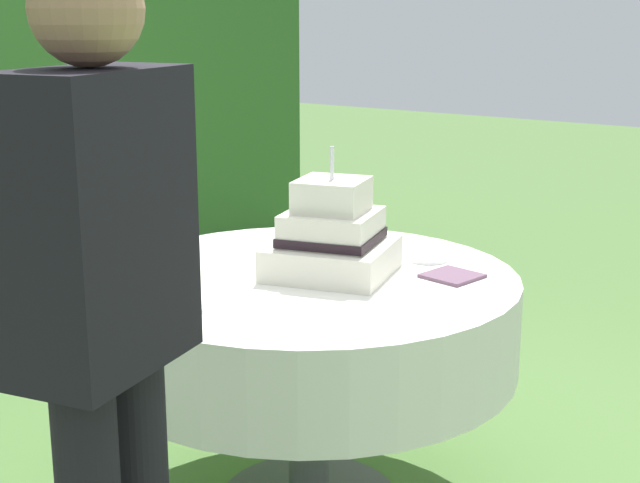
{
  "coord_description": "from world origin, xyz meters",
  "views": [
    {
      "loc": [
        -2.1,
        -1.53,
        1.5
      ],
      "look_at": [
        0.02,
        -0.02,
        0.84
      ],
      "focal_mm": 51.79,
      "sensor_mm": 36.0,
      "label": 1
    }
  ],
  "objects_px": {
    "cake_table": "(308,320)",
    "serving_plate_left": "(186,309)",
    "standing_person": "(105,326)",
    "serving_plate_near": "(428,258)",
    "wedding_cake": "(331,238)",
    "napkin_stack": "(452,276)",
    "serving_plate_far": "(361,244)"
  },
  "relations": [
    {
      "from": "cake_table",
      "to": "serving_plate_left",
      "type": "height_order",
      "value": "serving_plate_left"
    },
    {
      "from": "standing_person",
      "to": "serving_plate_near",
      "type": "bearing_deg",
      "value": 2.73
    },
    {
      "from": "cake_table",
      "to": "serving_plate_left",
      "type": "relative_size",
      "value": 12.08
    },
    {
      "from": "serving_plate_near",
      "to": "serving_plate_left",
      "type": "distance_m",
      "value": 0.85
    },
    {
      "from": "cake_table",
      "to": "wedding_cake",
      "type": "xyz_separation_m",
      "value": [
        0.05,
        -0.04,
        0.25
      ]
    },
    {
      "from": "cake_table",
      "to": "wedding_cake",
      "type": "relative_size",
      "value": 2.96
    },
    {
      "from": "serving_plate_left",
      "to": "serving_plate_near",
      "type": "bearing_deg",
      "value": -18.41
    },
    {
      "from": "serving_plate_left",
      "to": "standing_person",
      "type": "relative_size",
      "value": 0.06
    },
    {
      "from": "serving_plate_left",
      "to": "napkin_stack",
      "type": "bearing_deg",
      "value": -31.73
    },
    {
      "from": "serving_plate_near",
      "to": "serving_plate_left",
      "type": "xyz_separation_m",
      "value": [
        -0.8,
        0.27,
        0.0
      ]
    },
    {
      "from": "serving_plate_near",
      "to": "serving_plate_left",
      "type": "bearing_deg",
      "value": 161.59
    },
    {
      "from": "serving_plate_left",
      "to": "standing_person",
      "type": "height_order",
      "value": "standing_person"
    },
    {
      "from": "cake_table",
      "to": "serving_plate_left",
      "type": "xyz_separation_m",
      "value": [
        -0.46,
        0.06,
        0.15
      ]
    },
    {
      "from": "wedding_cake",
      "to": "serving_plate_far",
      "type": "xyz_separation_m",
      "value": [
        0.32,
        0.1,
        -0.1
      ]
    },
    {
      "from": "serving_plate_near",
      "to": "napkin_stack",
      "type": "bearing_deg",
      "value": -129.84
    },
    {
      "from": "serving_plate_near",
      "to": "napkin_stack",
      "type": "xyz_separation_m",
      "value": [
        -0.13,
        -0.15,
        -0.0
      ]
    },
    {
      "from": "wedding_cake",
      "to": "serving_plate_far",
      "type": "height_order",
      "value": "wedding_cake"
    },
    {
      "from": "cake_table",
      "to": "serving_plate_near",
      "type": "distance_m",
      "value": 0.43
    },
    {
      "from": "serving_plate_near",
      "to": "serving_plate_far",
      "type": "distance_m",
      "value": 0.26
    },
    {
      "from": "serving_plate_far",
      "to": "napkin_stack",
      "type": "relative_size",
      "value": 0.81
    },
    {
      "from": "napkin_stack",
      "to": "serving_plate_far",
      "type": "bearing_deg",
      "value": 69.69
    },
    {
      "from": "serving_plate_near",
      "to": "standing_person",
      "type": "xyz_separation_m",
      "value": [
        -1.36,
        -0.06,
        0.18
      ]
    },
    {
      "from": "wedding_cake",
      "to": "cake_table",
      "type": "bearing_deg",
      "value": 139.76
    },
    {
      "from": "wedding_cake",
      "to": "standing_person",
      "type": "xyz_separation_m",
      "value": [
        -1.06,
        -0.23,
        0.08
      ]
    },
    {
      "from": "serving_plate_near",
      "to": "serving_plate_far",
      "type": "xyz_separation_m",
      "value": [
        0.03,
        0.26,
        0.0
      ]
    },
    {
      "from": "standing_person",
      "to": "serving_plate_far",
      "type": "bearing_deg",
      "value": 13.33
    },
    {
      "from": "standing_person",
      "to": "cake_table",
      "type": "bearing_deg",
      "value": 15.03
    },
    {
      "from": "cake_table",
      "to": "serving_plate_near",
      "type": "height_order",
      "value": "serving_plate_near"
    },
    {
      "from": "serving_plate_near",
      "to": "serving_plate_far",
      "type": "relative_size",
      "value": 1.08
    },
    {
      "from": "cake_table",
      "to": "napkin_stack",
      "type": "relative_size",
      "value": 8.6
    },
    {
      "from": "napkin_stack",
      "to": "standing_person",
      "type": "bearing_deg",
      "value": 175.99
    },
    {
      "from": "cake_table",
      "to": "serving_plate_left",
      "type": "distance_m",
      "value": 0.48
    }
  ]
}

